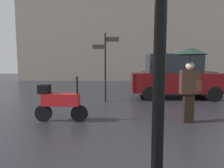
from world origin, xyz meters
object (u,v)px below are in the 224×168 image
parked_car_left (175,77)px  parked_car_right (175,73)px  street_signpost (105,60)px  pedestrian_with_umbrella (190,68)px  parked_scooter (59,101)px

parked_car_left → parked_car_right: bearing=-98.3°
street_signpost → parked_car_right: bearing=46.4°
pedestrian_with_umbrella → parked_scooter: size_ratio=1.38×
parked_car_left → street_signpost: (-3.15, -1.06, 0.72)m
parked_scooter → parked_car_left: size_ratio=0.35×
pedestrian_with_umbrella → parked_scooter: (-3.47, -0.08, -0.90)m
parked_car_left → street_signpost: size_ratio=1.47×
pedestrian_with_umbrella → street_signpost: bearing=155.3°
parked_scooter → pedestrian_with_umbrella: bearing=7.8°
pedestrian_with_umbrella → street_signpost: 3.69m
pedestrian_with_umbrella → parked_scooter: pedestrian_with_umbrella is taller
pedestrian_with_umbrella → parked_car_left: bearing=103.1°
pedestrian_with_umbrella → parked_car_left: parked_car_left is taller
parked_car_right → street_signpost: street_signpost is taller
pedestrian_with_umbrella → street_signpost: (-2.44, 2.75, 0.26)m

